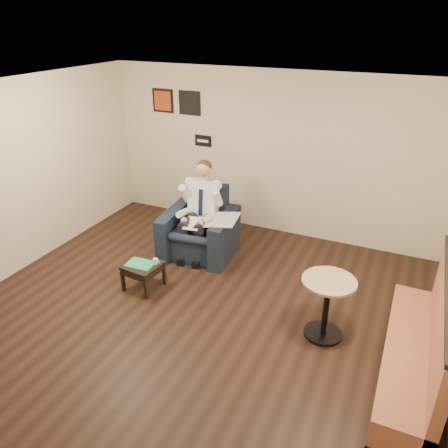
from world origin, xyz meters
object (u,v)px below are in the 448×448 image
at_px(armchair, 199,224).
at_px(coffee_mug, 156,261).
at_px(smartphone, 151,260).
at_px(cafe_table, 326,308).
at_px(side_table, 144,276).
at_px(green_folder, 140,264).
at_px(seated_man, 195,216).
at_px(banquette, 416,332).

relative_size(armchair, coffee_mug, 13.39).
height_order(smartphone, cafe_table, cafe_table).
height_order(side_table, green_folder, green_folder).
bearing_deg(seated_man, cafe_table, -30.58).
height_order(armchair, cafe_table, armchair).
bearing_deg(side_table, smartphone, 67.70).
distance_m(armchair, cafe_table, 2.63).
xyz_separation_m(armchair, green_folder, (-0.28, -1.26, -0.14)).
distance_m(seated_man, smartphone, 1.05).
bearing_deg(side_table, cafe_table, 1.10).
bearing_deg(side_table, armchair, 78.50).
bearing_deg(coffee_mug, green_folder, -151.25).
bearing_deg(smartphone, coffee_mug, -7.10).
bearing_deg(armchair, coffee_mug, -100.64).
relative_size(armchair, side_table, 2.31).
bearing_deg(side_table, seated_man, 76.41).
xyz_separation_m(armchair, cafe_table, (2.34, -1.19, -0.13)).
xyz_separation_m(green_folder, smartphone, (0.08, 0.15, -0.00)).
xyz_separation_m(seated_man, coffee_mug, (-0.11, -1.02, -0.29)).
distance_m(coffee_mug, cafe_table, 2.43).
relative_size(side_table, coffee_mug, 5.79).
relative_size(armchair, green_folder, 2.83).
height_order(green_folder, smartphone, green_folder).
bearing_deg(banquette, armchair, 156.06).
bearing_deg(cafe_table, banquette, -16.00).
relative_size(seated_man, smartphone, 12.06).
height_order(side_table, banquette, banquette).
relative_size(green_folder, cafe_table, 0.48).
bearing_deg(banquette, side_table, 176.27).
relative_size(coffee_mug, smartphone, 0.68).
relative_size(seated_man, banquette, 0.62).
bearing_deg(seated_man, armchair, 90.00).
relative_size(coffee_mug, cafe_table, 0.10).
relative_size(side_table, banquette, 0.20).
xyz_separation_m(side_table, smartphone, (0.05, 0.13, 0.20)).
relative_size(armchair, smartphone, 9.09).
bearing_deg(coffee_mug, side_table, -151.25).
height_order(armchair, smartphone, armchair).
distance_m(smartphone, cafe_table, 2.54).
xyz_separation_m(green_folder, banquette, (3.60, -0.22, 0.21)).
distance_m(side_table, coffee_mug, 0.30).
xyz_separation_m(smartphone, cafe_table, (2.53, -0.08, 0.01)).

